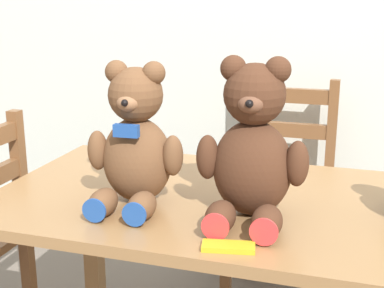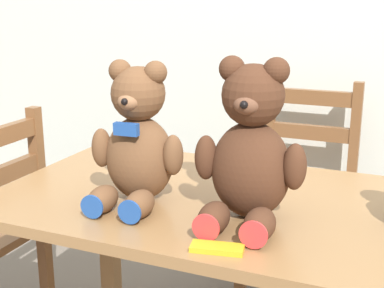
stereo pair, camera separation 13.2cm
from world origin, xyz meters
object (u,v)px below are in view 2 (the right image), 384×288
(wooden_chair_behind, at_px, (301,202))
(teddy_bear_right, at_px, (250,152))
(chocolate_bar, at_px, (217,248))
(teddy_bear_left, at_px, (137,142))

(wooden_chair_behind, height_order, teddy_bear_right, teddy_bear_right)
(wooden_chair_behind, relative_size, chocolate_bar, 8.05)
(teddy_bear_left, relative_size, chocolate_bar, 3.25)
(teddy_bear_right, bearing_deg, chocolate_bar, 84.85)
(wooden_chair_behind, distance_m, teddy_bear_left, 0.99)
(chocolate_bar, bearing_deg, teddy_bear_right, 87.67)
(teddy_bear_left, bearing_deg, chocolate_bar, 142.89)
(teddy_bear_left, relative_size, teddy_bear_right, 0.94)
(teddy_bear_right, xyz_separation_m, chocolate_bar, (-0.01, -0.20, -0.17))
(wooden_chair_behind, height_order, chocolate_bar, wooden_chair_behind)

